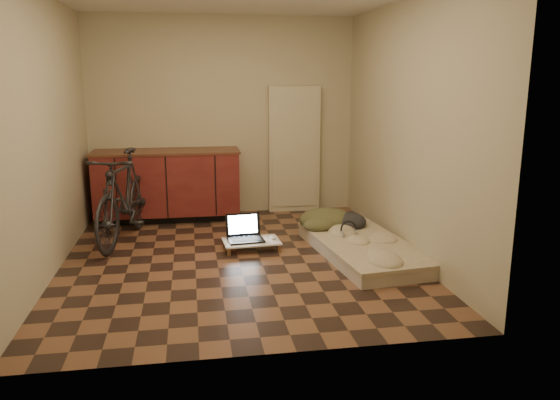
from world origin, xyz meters
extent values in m
cube|color=brown|center=(0.00, 0.00, 0.00)|extent=(3.50, 4.00, 0.00)
cube|color=#B7AD8C|center=(0.00, 2.00, 1.30)|extent=(3.50, 0.00, 2.60)
cube|color=#B7AD8C|center=(0.00, -2.00, 1.30)|extent=(3.50, 0.00, 2.60)
cube|color=#B7AD8C|center=(-1.75, 0.00, 1.30)|extent=(0.00, 4.00, 2.60)
cube|color=#B7AD8C|center=(1.75, 0.00, 1.30)|extent=(0.00, 4.00, 2.60)
cube|color=black|center=(-0.75, 1.74, 0.05)|extent=(1.70, 0.48, 0.10)
cube|color=#551818|center=(-0.75, 1.70, 0.49)|extent=(1.80, 0.60, 0.78)
cube|color=#542E1E|center=(-0.75, 1.70, 0.90)|extent=(1.84, 0.62, 0.03)
cube|color=beige|center=(0.95, 1.94, 0.85)|extent=(0.70, 0.10, 1.70)
imported|color=black|center=(-1.20, 0.83, 0.57)|extent=(0.89, 1.82, 1.13)
cube|color=#BCAE96|center=(1.30, -0.10, 0.06)|extent=(1.04, 1.85, 0.11)
cube|color=beige|center=(1.30, -0.10, 0.13)|extent=(1.06, 1.88, 0.04)
cube|color=brown|center=(-0.09, 0.11, 0.04)|extent=(0.03, 0.03, 0.08)
cube|color=brown|center=(-0.11, 0.43, 0.04)|extent=(0.03, 0.03, 0.08)
cube|color=brown|center=(0.45, 0.14, 0.04)|extent=(0.03, 0.03, 0.08)
cube|color=brown|center=(0.43, 0.47, 0.04)|extent=(0.03, 0.03, 0.08)
cube|color=white|center=(0.17, 0.29, 0.09)|extent=(0.62, 0.43, 0.02)
cube|color=black|center=(0.11, 0.29, 0.11)|extent=(0.40, 0.30, 0.02)
cube|color=black|center=(0.09, 0.45, 0.24)|extent=(0.38, 0.11, 0.24)
cube|color=white|center=(0.09, 0.45, 0.24)|extent=(0.32, 0.08, 0.20)
ellipsoid|color=white|center=(0.40, 0.30, 0.12)|extent=(0.09, 0.12, 0.04)
camera|label=1|loc=(-0.45, -5.32, 1.83)|focal=35.00mm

